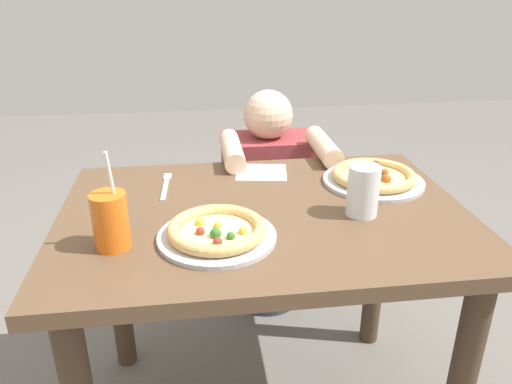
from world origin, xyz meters
TOP-DOWN VIEW (x-y plane):
  - dining_table at (0.00, 0.00)m, footprint 1.10×0.78m
  - pizza_near at (-0.14, -0.14)m, footprint 0.29×0.29m
  - pizza_far at (0.36, 0.15)m, footprint 0.31×0.31m
  - drink_cup_colored at (-0.38, -0.15)m, footprint 0.08×0.08m
  - water_cup_clear at (0.25, -0.06)m, footprint 0.08×0.08m
  - paper_napkin at (0.03, 0.27)m, footprint 0.18×0.17m
  - fork at (-0.27, 0.21)m, footprint 0.03×0.20m
  - diner_seated at (0.11, 0.63)m, footprint 0.39×0.51m

SIDE VIEW (x-z plane):
  - diner_seated at x=0.11m, z-range -0.03..0.90m
  - dining_table at x=0.00m, z-range 0.25..1.00m
  - paper_napkin at x=0.03m, z-range 0.75..0.75m
  - fork at x=-0.27m, z-range 0.75..0.75m
  - pizza_far at x=0.36m, z-range 0.75..0.79m
  - pizza_near at x=-0.14m, z-range 0.75..0.79m
  - drink_cup_colored at x=-0.38m, z-range 0.70..0.94m
  - water_cup_clear at x=0.25m, z-range 0.75..0.89m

